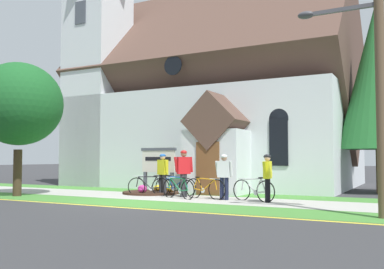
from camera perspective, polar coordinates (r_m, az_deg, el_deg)
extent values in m
plane|color=#333335|center=(17.97, -0.55, -7.78)|extent=(140.00, 140.00, 0.00)
cube|color=#A8A59E|center=(17.08, -7.89, -7.98)|extent=(32.00, 2.61, 0.01)
cube|color=#427F33|center=(15.29, -12.99, -8.51)|extent=(32.00, 1.97, 0.01)
cube|color=#427F33|center=(18.91, -3.93, -7.53)|extent=(24.00, 1.82, 0.01)
cube|color=yellow|center=(14.45, -15.98, -8.79)|extent=(28.00, 0.16, 0.01)
cube|color=silver|center=(24.08, 3.53, -1.00)|extent=(14.05, 9.97, 4.69)
cube|color=brown|center=(24.51, 3.50, 7.86)|extent=(14.55, 10.15, 10.15)
cube|color=silver|center=(24.39, -12.36, 6.51)|extent=(2.77, 2.77, 11.02)
cube|color=#474C56|center=(24.23, -14.49, 15.32)|extent=(0.70, 0.06, 1.20)
cube|color=silver|center=(17.75, 3.24, -3.63)|extent=(2.40, 1.60, 2.60)
cube|color=brown|center=(17.81, 3.22, 1.68)|extent=(2.40, 1.80, 2.40)
cube|color=brown|center=(17.01, 2.08, -4.50)|extent=(1.00, 0.06, 2.10)
cube|color=black|center=(17.64, 11.35, -0.98)|extent=(0.76, 0.06, 1.90)
cone|color=black|center=(17.70, 11.32, 2.10)|extent=(0.80, 0.06, 0.80)
cylinder|color=black|center=(20.06, -2.52, 9.08)|extent=(0.90, 0.06, 0.90)
cube|color=#474C56|center=(18.68, -6.19, -6.25)|extent=(0.12, 0.12, 0.87)
cube|color=#474C56|center=(17.92, -2.65, -6.40)|extent=(0.12, 0.12, 0.87)
cube|color=silver|center=(18.26, -4.45, -3.55)|extent=(1.62, 0.13, 0.90)
cube|color=#474C56|center=(18.27, -4.44, -1.95)|extent=(1.74, 0.17, 0.12)
cube|color=black|center=(18.23, -4.52, -3.21)|extent=(1.29, 0.05, 0.16)
cylinder|color=#382319|center=(17.86, -5.42, -7.64)|extent=(2.31, 2.31, 0.10)
ellipsoid|color=gold|center=(17.61, -2.84, -7.15)|extent=(0.36, 0.36, 0.24)
ellipsoid|color=gold|center=(18.19, -4.52, -7.02)|extent=(0.36, 0.36, 0.24)
ellipsoid|color=#CC338C|center=(18.17, -6.59, -7.01)|extent=(0.36, 0.36, 0.24)
ellipsoid|color=#CC338C|center=(17.30, -6.56, -7.21)|extent=(0.36, 0.36, 0.24)
torus|color=black|center=(15.85, 0.21, -7.13)|extent=(0.73, 0.19, 0.74)
torus|color=black|center=(15.21, 3.29, -7.29)|extent=(0.73, 0.19, 0.74)
cylinder|color=orange|center=(15.41, 2.21, -6.68)|extent=(0.56, 0.15, 0.43)
cylinder|color=orange|center=(15.47, 1.87, -5.86)|extent=(0.77, 0.19, 0.06)
cylinder|color=orange|center=(15.65, 1.08, -6.58)|extent=(0.26, 0.09, 0.45)
cylinder|color=orange|center=(15.72, 0.81, -7.26)|extent=(0.42, 0.12, 0.09)
cylinder|color=orange|center=(15.78, 0.48, -6.45)|extent=(0.22, 0.08, 0.40)
cylinder|color=orange|center=(15.22, 3.16, -6.62)|extent=(0.12, 0.06, 0.36)
ellipsoid|color=black|center=(15.71, 0.75, -5.66)|extent=(0.25, 0.13, 0.05)
cylinder|color=silver|center=(15.24, 3.03, -5.88)|extent=(0.44, 0.12, 0.03)
cylinder|color=silver|center=(15.59, 1.41, -7.39)|extent=(0.18, 0.06, 0.18)
torus|color=black|center=(14.60, 9.67, -7.44)|extent=(0.72, 0.24, 0.74)
torus|color=black|center=(15.18, 6.57, -7.29)|extent=(0.72, 0.24, 0.74)
cylinder|color=#B7B7BC|center=(14.97, 7.60, -6.73)|extent=(0.53, 0.18, 0.46)
cylinder|color=#B7B7BC|center=(14.89, 7.93, -5.84)|extent=(0.72, 0.24, 0.08)
cylinder|color=#B7B7BC|center=(14.75, 8.74, -6.69)|extent=(0.25, 0.10, 0.49)
cylinder|color=#B7B7BC|center=(14.71, 9.04, -7.51)|extent=(0.39, 0.15, 0.09)
cylinder|color=#B7B7BC|center=(14.63, 9.38, -6.61)|extent=(0.21, 0.09, 0.43)
cylinder|color=#B7B7BC|center=(15.14, 6.69, -6.59)|extent=(0.12, 0.07, 0.38)
ellipsoid|color=black|center=(14.67, 9.08, -5.67)|extent=(0.25, 0.14, 0.05)
cylinder|color=silver|center=(15.11, 6.80, -5.81)|extent=(0.43, 0.15, 0.03)
cylinder|color=silver|center=(14.83, 8.41, -7.58)|extent=(0.18, 0.07, 0.18)
torus|color=black|center=(16.76, -4.15, -6.94)|extent=(0.71, 0.21, 0.72)
torus|color=black|center=(17.10, -7.33, -6.85)|extent=(0.71, 0.21, 0.72)
cylinder|color=black|center=(16.97, -6.26, -6.30)|extent=(0.53, 0.16, 0.47)
cylinder|color=black|center=(16.92, -5.91, -5.55)|extent=(0.72, 0.21, 0.04)
cylinder|color=black|center=(16.84, -5.08, -6.32)|extent=(0.25, 0.10, 0.47)
cylinder|color=black|center=(16.83, -4.79, -7.01)|extent=(0.40, 0.13, 0.09)
cylinder|color=black|center=(16.78, -4.43, -6.25)|extent=(0.21, 0.09, 0.41)
cylinder|color=black|center=(17.07, -7.20, -6.19)|extent=(0.12, 0.06, 0.40)
ellipsoid|color=black|center=(16.80, -4.72, -5.46)|extent=(0.25, 0.14, 0.05)
cylinder|color=silver|center=(17.05, -7.07, -5.47)|extent=(0.43, 0.13, 0.03)
cylinder|color=silver|center=(16.89, -5.44, -7.08)|extent=(0.18, 0.06, 0.18)
torus|color=black|center=(17.09, -3.75, -6.88)|extent=(0.71, 0.12, 0.71)
torus|color=black|center=(16.69, -0.62, -6.98)|extent=(0.71, 0.12, 0.71)
cylinder|color=#194CA5|center=(16.81, -1.70, -6.41)|extent=(0.54, 0.10, 0.45)
cylinder|color=#194CA5|center=(16.84, -2.05, -5.63)|extent=(0.74, 0.12, 0.07)
cylinder|color=#194CA5|center=(16.95, -2.86, -6.32)|extent=(0.26, 0.06, 0.47)
cylinder|color=#194CA5|center=(17.00, -3.14, -6.99)|extent=(0.41, 0.08, 0.09)
cylinder|color=#194CA5|center=(17.04, -3.48, -6.21)|extent=(0.22, 0.06, 0.42)
cylinder|color=#194CA5|center=(16.69, -0.75, -6.35)|extent=(0.12, 0.05, 0.38)
ellipsoid|color=black|center=(16.99, -3.20, -5.44)|extent=(0.25, 0.11, 0.05)
cylinder|color=silver|center=(16.70, -0.87, -5.64)|extent=(0.44, 0.08, 0.03)
cylinder|color=silver|center=(16.92, -2.52, -7.10)|extent=(0.18, 0.04, 0.18)
torus|color=black|center=(15.29, -0.57, -7.34)|extent=(0.67, 0.28, 0.71)
torus|color=black|center=(16.10, -3.03, -7.12)|extent=(0.67, 0.28, 0.71)
cylinder|color=#19723F|center=(15.81, -2.22, -6.58)|extent=(0.54, 0.23, 0.47)
cylinder|color=#19723F|center=(15.71, -1.95, -5.80)|extent=(0.74, 0.31, 0.04)
cylinder|color=#19723F|center=(15.51, -1.31, -6.65)|extent=(0.26, 0.13, 0.46)
cylinder|color=#19723F|center=(15.45, -1.09, -7.39)|extent=(0.41, 0.18, 0.09)
cylinder|color=#19723F|center=(15.35, -0.80, -6.59)|extent=(0.22, 0.11, 0.41)
cylinder|color=#19723F|center=(16.05, -2.94, -6.44)|extent=(0.12, 0.08, 0.40)
ellipsoid|color=black|center=(15.41, -1.03, -5.74)|extent=(0.25, 0.16, 0.05)
cylinder|color=silver|center=(16.01, -2.84, -5.68)|extent=(0.42, 0.18, 0.03)
cylinder|color=silver|center=(15.61, -1.59, -7.43)|extent=(0.18, 0.08, 0.18)
cylinder|color=#2D2D33|center=(16.15, -1.30, -6.76)|extent=(0.15, 0.15, 0.87)
cylinder|color=#2D2D33|center=(16.19, -0.92, -6.75)|extent=(0.15, 0.15, 0.87)
cube|color=red|center=(16.14, -1.11, -4.10)|extent=(0.46, 0.50, 0.63)
sphere|color=#936B51|center=(16.14, -1.10, -2.58)|extent=(0.22, 0.22, 0.22)
ellipsoid|color=red|center=(16.14, -1.10, -2.36)|extent=(0.37, 0.36, 0.16)
cylinder|color=red|center=(16.07, -2.14, -3.99)|extent=(0.09, 0.21, 0.58)
cylinder|color=red|center=(16.21, -0.09, -3.99)|extent=(0.09, 0.15, 0.58)
cylinder|color=black|center=(14.45, 9.89, -7.32)|extent=(0.15, 0.15, 0.78)
cylinder|color=black|center=(14.57, 10.00, -7.28)|extent=(0.15, 0.15, 0.78)
cube|color=yellow|center=(14.48, 9.92, -4.63)|extent=(0.24, 0.46, 0.57)
sphere|color=tan|center=(14.47, 9.91, -3.10)|extent=(0.20, 0.20, 0.20)
ellipsoid|color=black|center=(14.47, 9.90, -2.88)|extent=(0.27, 0.23, 0.14)
cylinder|color=yellow|center=(14.22, 9.51, -4.54)|extent=(0.09, 0.20, 0.52)
cylinder|color=yellow|center=(14.73, 10.31, -4.48)|extent=(0.09, 0.17, 0.52)
cylinder|color=#2D2D33|center=(17.24, -4.13, -6.63)|extent=(0.15, 0.15, 0.80)
cylinder|color=#2D2D33|center=(17.07, -3.64, -6.67)|extent=(0.15, 0.15, 0.80)
cube|color=yellow|center=(17.13, -3.88, -4.33)|extent=(0.49, 0.34, 0.59)
sphere|color=tan|center=(17.12, -3.87, -3.00)|extent=(0.21, 0.21, 0.21)
ellipsoid|color=#1E59B2|center=(17.12, -3.87, -2.81)|extent=(0.29, 0.32, 0.15)
cylinder|color=yellow|center=(17.37, -4.35, -4.21)|extent=(0.09, 0.24, 0.53)
cylinder|color=yellow|center=(16.89, -3.39, -4.24)|extent=(0.09, 0.16, 0.54)
cylinder|color=#191E38|center=(15.12, 4.57, -7.16)|extent=(0.15, 0.15, 0.79)
cylinder|color=#191E38|center=(15.18, 3.96, -7.14)|extent=(0.15, 0.15, 0.79)
cube|color=silver|center=(15.12, 4.25, -4.58)|extent=(0.45, 0.23, 0.57)
sphere|color=#936B51|center=(15.11, 4.25, -3.11)|extent=(0.20, 0.20, 0.20)
ellipsoid|color=silver|center=(15.11, 4.24, -2.89)|extent=(0.23, 0.27, 0.14)
cylinder|color=silver|center=(14.99, 5.18, -4.48)|extent=(0.09, 0.18, 0.52)
cylinder|color=silver|center=(15.25, 3.34, -4.46)|extent=(0.09, 0.22, 0.52)
cylinder|color=brown|center=(11.78, 23.54, 8.83)|extent=(0.24, 0.24, 7.69)
cube|color=#4C4C51|center=(12.25, 19.04, 15.28)|extent=(1.80, 0.10, 0.10)
ellipsoid|color=#3F3F44|center=(12.42, 14.79, 14.97)|extent=(0.44, 0.28, 0.20)
cylinder|color=#4C3823|center=(19.64, 23.59, -4.45)|extent=(0.34, 0.34, 1.83)
cone|color=#23662D|center=(19.95, 23.33, 7.43)|extent=(3.39, 3.39, 6.39)
cylinder|color=#3D2D1E|center=(18.03, -22.02, -4.69)|extent=(0.32, 0.32, 1.79)
ellipsoid|color=#195623|center=(18.14, -21.85, 3.76)|extent=(3.35, 3.35, 3.23)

